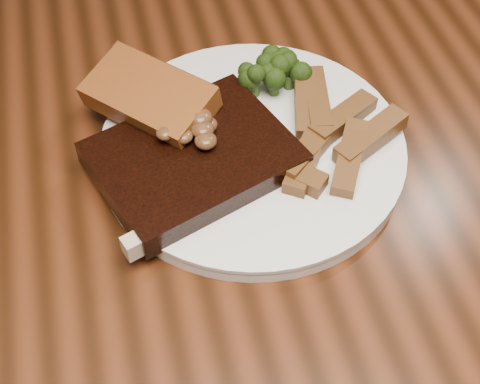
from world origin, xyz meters
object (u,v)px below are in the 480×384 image
at_px(plate, 252,149).
at_px(potato_wedges, 316,137).
at_px(chair_far, 286,13).
at_px(garlic_bread, 152,113).
at_px(dining_table, 245,277).
at_px(steak, 194,159).

xyz_separation_m(plate, potato_wedges, (0.06, -0.02, 0.02)).
xyz_separation_m(chair_far, garlic_bread, (-0.27, -0.43, 0.24)).
height_order(chair_far, plate, chair_far).
bearing_deg(potato_wedges, garlic_bread, 155.06).
distance_m(dining_table, garlic_bread, 0.18).
bearing_deg(garlic_bread, steak, -20.34).
height_order(garlic_bread, potato_wedges, garlic_bread).
xyz_separation_m(chair_far, steak, (-0.24, -0.49, 0.24)).
bearing_deg(plate, dining_table, -108.37).
bearing_deg(potato_wedges, plate, 164.76).
relative_size(dining_table, chair_far, 1.65).
bearing_deg(dining_table, chair_far, 69.33).
bearing_deg(plate, potato_wedges, -15.24).
bearing_deg(dining_table, steak, 119.63).
bearing_deg(dining_table, garlic_bread, 115.91).
relative_size(chair_far, garlic_bread, 8.36).
height_order(plate, steak, steak).
distance_m(dining_table, steak, 0.13).
height_order(dining_table, garlic_bread, garlic_bread).
relative_size(chair_far, potato_wedges, 9.56).
relative_size(steak, garlic_bread, 1.43).
bearing_deg(dining_table, potato_wedges, 36.03).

